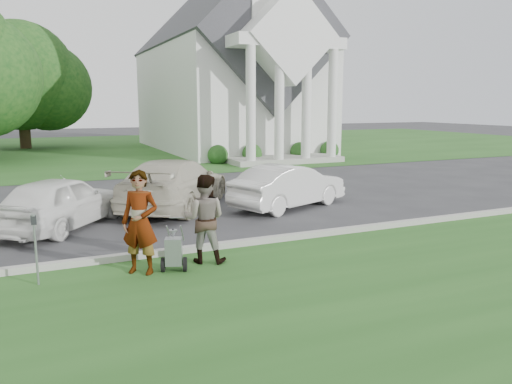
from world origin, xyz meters
TOP-DOWN VIEW (x-y plane):
  - ground at (0.00, 0.00)m, footprint 120.00×120.00m
  - grass_strip at (0.00, -3.00)m, footprint 80.00×7.00m
  - church_lawn at (0.00, 27.00)m, footprint 80.00×30.00m
  - curb at (0.00, 0.55)m, footprint 80.00×0.18m
  - church at (9.00, 23.11)m, footprint 9.19×19.00m
  - tree_back at (-4.01, 29.99)m, footprint 9.61×7.60m
  - striping_cart at (-1.19, -0.50)m, footprint 0.69×1.03m
  - person_left at (-1.77, -0.36)m, footprint 0.85×0.80m
  - person_right at (-0.47, -0.20)m, footprint 1.08×1.00m
  - parking_meter_near at (-3.57, -0.24)m, footprint 0.09×0.08m
  - car_b at (-2.94, 3.97)m, footprint 3.78×4.19m
  - car_c at (0.37, 5.27)m, footprint 4.78×5.49m
  - car_d at (3.60, 3.94)m, footprint 4.27×2.81m

SIDE VIEW (x-z plane):
  - ground at x=0.00m, z-range 0.00..0.00m
  - grass_strip at x=0.00m, z-range 0.00..0.01m
  - church_lawn at x=0.00m, z-range 0.00..0.01m
  - curb at x=0.00m, z-range 0.00..0.15m
  - striping_cart at x=-1.19m, z-range -0.06..0.82m
  - car_d at x=3.60m, z-range 0.00..1.33m
  - car_b at x=-2.94m, z-range 0.00..1.38m
  - car_c at x=0.37m, z-range 0.00..1.52m
  - parking_meter_near at x=-3.57m, z-range 0.17..1.45m
  - person_right at x=-0.47m, z-range 0.00..1.78m
  - person_left at x=-1.77m, z-range 0.00..1.95m
  - tree_back at x=-4.01m, z-range 0.28..9.17m
  - church at x=9.00m, z-range -6.11..17.99m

